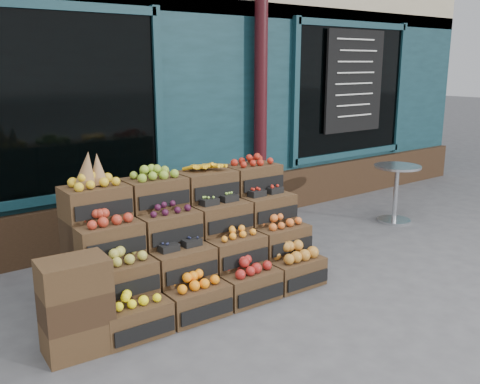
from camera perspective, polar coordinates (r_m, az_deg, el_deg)
ground at (r=5.60m, az=6.09°, el=-9.55°), size 60.00×60.00×0.00m
shop_facade at (r=9.51m, az=-15.96°, el=14.36°), size 12.00×6.24×4.80m
crate_display at (r=5.25m, az=-4.93°, el=-5.88°), size 2.36×1.20×1.45m
spare_crates at (r=4.36m, az=-17.11°, el=-11.62°), size 0.53×0.39×0.76m
bistro_table at (r=7.78m, az=16.31°, el=0.53°), size 0.64×0.64×0.81m
shopkeeper at (r=6.85m, az=-19.87°, el=1.90°), size 0.77×0.65×1.80m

